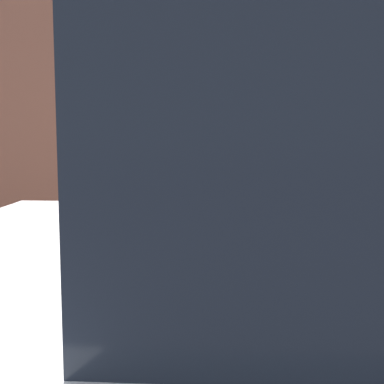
{
  "coord_description": "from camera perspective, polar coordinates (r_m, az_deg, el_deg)",
  "views": [
    {
      "loc": [
        0.51,
        -1.92,
        1.48
      ],
      "look_at": [
        0.16,
        1.2,
        1.11
      ],
      "focal_mm": 50.0,
      "sensor_mm": 36.0,
      "label": 1
    }
  ],
  "objects": [
    {
      "name": "building_facade",
      "position": [
        6.11,
        1.48,
        18.68
      ],
      "size": [
        24.0,
        0.3,
        5.5
      ],
      "color": "#935642",
      "rests_on": "ground_plane"
    },
    {
      "name": "sidewalk",
      "position": [
        4.38,
        -0.71,
        -12.15
      ],
      "size": [
        24.0,
        2.8,
        0.13
      ],
      "color": "#ADAAA3",
      "rests_on": "ground_plane"
    },
    {
      "name": "parking_meter",
      "position": [
        3.14,
        -0.0,
        3.79
      ],
      "size": [
        0.21,
        0.15,
        1.58
      ],
      "color": "gray",
      "rests_on": "sidewalk"
    }
  ]
}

